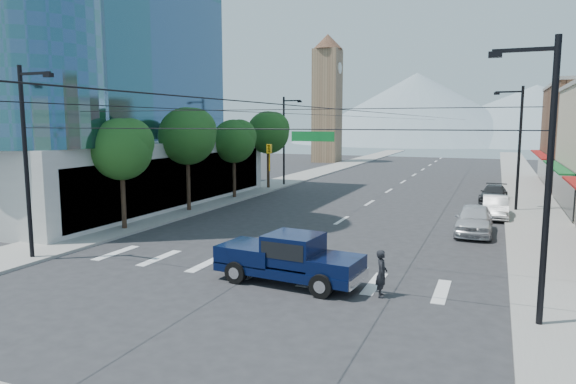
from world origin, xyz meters
name	(u,v)px	position (x,y,z in m)	size (l,w,h in m)	color
ground	(247,280)	(0.00, 0.00, 0.00)	(160.00, 160.00, 0.00)	#28282B
sidewalk_left	(306,175)	(-12.00, 40.00, 0.07)	(4.00, 120.00, 0.15)	gray
sidewalk_right	(523,184)	(12.00, 40.00, 0.07)	(4.00, 120.00, 0.15)	gray
office_tower	(32,23)	(-26.26, 13.85, 14.45)	(29.50, 27.00, 30.00)	#B7B7B2
clock_tower	(327,96)	(-16.50, 62.00, 10.64)	(4.80, 4.80, 20.40)	#8C6B4C
mountain_left	(416,108)	(-15.00, 150.00, 11.00)	(80.00, 80.00, 22.00)	gray
mountain_right	(536,114)	(20.00, 160.00, 9.00)	(90.00, 90.00, 18.00)	gray
tree_near	(124,147)	(-11.07, 6.10, 4.99)	(3.65, 3.64, 6.71)	black
tree_midnear	(189,134)	(-11.07, 13.10, 5.59)	(4.09, 4.09, 7.52)	black
tree_midfar	(236,140)	(-11.07, 20.10, 4.99)	(3.65, 3.64, 6.71)	black
tree_far	(270,131)	(-11.07, 27.10, 5.59)	(4.09, 4.09, 7.52)	black
signal_rig	(238,170)	(0.19, -1.00, 4.64)	(21.80, 0.20, 9.00)	black
lamp_pole_nw	(285,137)	(-10.67, 30.00, 4.94)	(2.00, 0.25, 9.00)	black
lamp_pole_ne	(518,144)	(10.67, 22.00, 4.94)	(2.00, 0.25, 9.00)	black
pickup_truck	(288,257)	(1.74, 0.30, 1.06)	(6.20, 2.80, 2.04)	#071237
pedestrian	(382,273)	(5.56, 0.08, 0.89)	(0.65, 0.43, 1.78)	black
parked_car_near	(474,220)	(8.29, 12.82, 0.86)	(2.03, 5.05, 1.72)	silver
parked_car_mid	(495,207)	(9.40, 18.76, 0.75)	(1.59, 4.57, 1.51)	silver
parked_car_far	(494,194)	(9.25, 26.14, 0.69)	(1.93, 4.76, 1.38)	#2C2C2F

